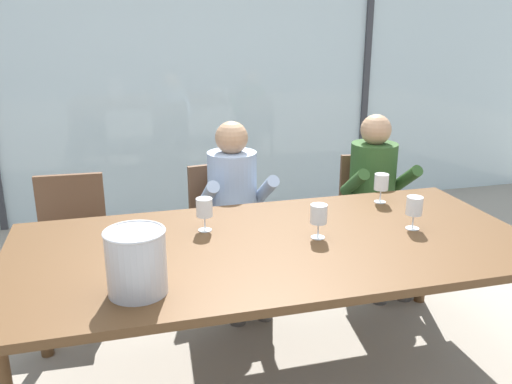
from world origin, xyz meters
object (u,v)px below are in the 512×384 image
at_px(dining_table, 274,253).
at_px(chair_near_curtain, 72,235).
at_px(chair_center, 371,207).
at_px(wine_glass_by_right_taster, 204,209).
at_px(ice_bucket_primary, 136,261).
at_px(person_olive_shirt, 377,190).
at_px(wine_glass_near_bucket, 414,206).
at_px(person_pale_blue_shirt, 236,202).
at_px(chair_left_of_center, 224,219).
at_px(wine_glass_by_left_taster, 319,215).
at_px(wine_glass_center_pour, 381,182).

distance_m(dining_table, chair_near_curtain, 1.45).
xyz_separation_m(chair_center, wine_glass_by_right_taster, (-1.34, -0.77, 0.37)).
height_order(chair_center, wine_glass_by_right_taster, wine_glass_by_right_taster).
xyz_separation_m(chair_near_curtain, chair_center, (2.07, -0.00, 0.00)).
height_order(chair_center, ice_bucket_primary, ice_bucket_primary).
height_order(person_olive_shirt, wine_glass_near_bucket, person_olive_shirt).
relative_size(chair_near_curtain, person_pale_blue_shirt, 0.73).
bearing_deg(wine_glass_by_right_taster, wine_glass_near_bucket, -13.72).
relative_size(chair_left_of_center, wine_glass_by_left_taster, 5.01).
height_order(chair_near_curtain, wine_glass_by_left_taster, wine_glass_by_left_taster).
bearing_deg(chair_left_of_center, chair_center, -8.98).
bearing_deg(chair_left_of_center, wine_glass_center_pour, -44.30).
distance_m(wine_glass_by_left_taster, wine_glass_near_bucket, 0.52).
height_order(ice_bucket_primary, wine_glass_by_right_taster, ice_bucket_primary).
bearing_deg(person_olive_shirt, dining_table, -137.62).
xyz_separation_m(wine_glass_by_left_taster, wine_glass_near_bucket, (0.52, -0.01, 0.00)).
relative_size(dining_table, chair_left_of_center, 2.92).
relative_size(person_pale_blue_shirt, wine_glass_by_left_taster, 6.85).
bearing_deg(dining_table, wine_glass_by_right_taster, 141.13).
bearing_deg(wine_glass_by_right_taster, ice_bucket_primary, -122.29).
bearing_deg(wine_glass_by_left_taster, chair_center, 51.01).
height_order(chair_left_of_center, ice_bucket_primary, ice_bucket_primary).
relative_size(dining_table, wine_glass_near_bucket, 14.65).
xyz_separation_m(person_pale_blue_shirt, wine_glass_by_left_taster, (0.22, -0.87, 0.20)).
height_order(wine_glass_by_left_taster, wine_glass_by_right_taster, same).
relative_size(chair_near_curtain, chair_center, 1.00).
xyz_separation_m(person_olive_shirt, wine_glass_by_left_taster, (-0.78, -0.87, 0.20)).
height_order(chair_center, wine_glass_center_pour, wine_glass_center_pour).
distance_m(person_pale_blue_shirt, person_olive_shirt, 1.00).
relative_size(ice_bucket_primary, wine_glass_by_left_taster, 1.52).
height_order(dining_table, person_pale_blue_shirt, person_pale_blue_shirt).
bearing_deg(wine_glass_by_left_taster, person_pale_blue_shirt, 104.17).
xyz_separation_m(person_olive_shirt, wine_glass_near_bucket, (-0.26, -0.88, 0.20)).
bearing_deg(chair_center, dining_table, -128.55).
xyz_separation_m(chair_left_of_center, chair_center, (1.08, -0.02, 0.00)).
bearing_deg(wine_glass_by_right_taster, person_olive_shirt, 25.73).
relative_size(person_olive_shirt, wine_glass_by_left_taster, 6.85).
xyz_separation_m(ice_bucket_primary, wine_glass_near_bucket, (1.42, 0.33, -0.01)).
relative_size(ice_bucket_primary, wine_glass_center_pour, 1.52).
height_order(dining_table, ice_bucket_primary, ice_bucket_primary).
distance_m(person_olive_shirt, ice_bucket_primary, 2.08).
bearing_deg(wine_glass_by_left_taster, person_olive_shirt, 48.21).
relative_size(chair_left_of_center, ice_bucket_primary, 3.29).
bearing_deg(chair_left_of_center, dining_table, -95.39).
height_order(person_olive_shirt, wine_glass_by_left_taster, person_olive_shirt).
bearing_deg(person_olive_shirt, wine_glass_by_left_taster, -130.38).
height_order(chair_center, person_pale_blue_shirt, person_pale_blue_shirt).
xyz_separation_m(ice_bucket_primary, wine_glass_by_right_taster, (0.37, 0.58, -0.02)).
bearing_deg(chair_near_curtain, person_olive_shirt, -1.43).
xyz_separation_m(person_olive_shirt, ice_bucket_primary, (-1.67, -1.21, 0.22)).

